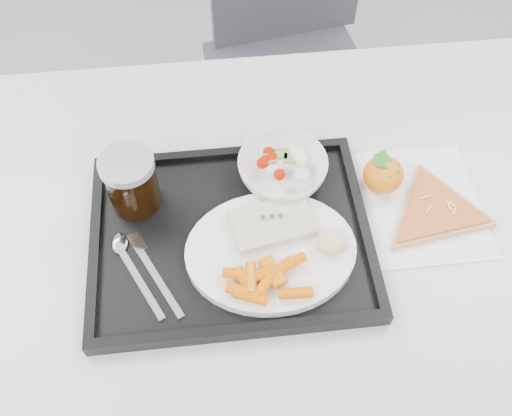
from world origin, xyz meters
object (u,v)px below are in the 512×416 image
Objects in this scene: tray at (231,237)px; salad_bowl at (282,169)px; chair at (291,39)px; dinner_plate at (271,251)px; cola_glass at (131,181)px; pizza_slice at (435,211)px; table at (266,238)px; tangerine at (383,175)px.

tray is 0.15m from salad_bowl.
chair is 0.83m from dinner_plate.
tray is 0.08m from dinner_plate.
tray is 4.17× the size of cola_glass.
dinner_plate is at bearing -101.37° from chair.
pizza_slice is (0.13, -0.73, 0.22)m from chair.
chair is 2.07× the size of tray.
cola_glass is at bearing -119.32° from chair.
table is 0.26m from cola_glass.
salad_bowl reaches higher than tray.
tangerine is at bearing 30.37° from dinner_plate.
dinner_plate is 2.50× the size of cola_glass.
table is 1.29× the size of chair.
dinner_plate is (0.06, -0.04, 0.02)m from tray.
pizza_slice is at bearing 10.80° from dinner_plate.
chair is 3.44× the size of dinner_plate.
chair is 13.27× the size of tangerine.
salad_bowl is at bearing 75.63° from dinner_plate.
cola_glass is 1.54× the size of tangerine.
pizza_slice is at bearing -8.21° from cola_glass.
chair is at bearing 60.68° from cola_glass.
pizza_slice is (0.25, -0.09, -0.03)m from salad_bowl.
tangerine is (0.27, 0.08, 0.03)m from tray.
table is 0.12m from dinner_plate.
salad_bowl is 2.17× the size of tangerine.
dinner_plate reaches higher than pizza_slice.
cola_glass is (-0.15, 0.08, 0.06)m from tray.
pizza_slice reaches higher than table.
cola_glass is at bearing 179.40° from tangerine.
pizza_slice is at bearing -5.13° from table.
table is at bearing 87.11° from dinner_plate.
dinner_plate is 0.15m from salad_bowl.
tray is (-0.22, -0.74, 0.22)m from chair.
cola_glass is (-0.21, 0.13, 0.05)m from dinner_plate.
tray is 2.96× the size of salad_bowl.
chair is 0.77m from pizza_slice.
salad_bowl is (0.10, 0.11, 0.03)m from tray.
tangerine is (0.05, -0.66, 0.25)m from chair.
chair is at bearing 79.35° from salad_bowl.
tangerine is at bearing -0.60° from cola_glass.
tangerine reaches higher than pizza_slice.
cola_glass is 0.42m from tangerine.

